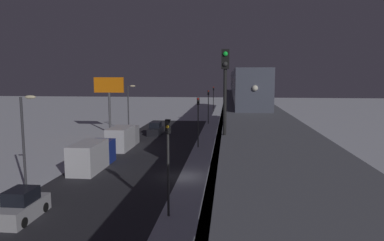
# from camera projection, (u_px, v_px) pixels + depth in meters

# --- Properties ---
(ground_plane) EXTENTS (240.00, 240.00, 0.00)m
(ground_plane) POSITION_uv_depth(u_px,v_px,m) (183.00, 177.00, 32.58)
(ground_plane) COLOR silver
(avenue_asphalt) EXTENTS (11.00, 80.64, 0.01)m
(avenue_asphalt) POSITION_uv_depth(u_px,v_px,m) (120.00, 175.00, 33.18)
(avenue_asphalt) COLOR #28282D
(avenue_asphalt) RESTS_ON ground_plane
(elevated_railway) EXTENTS (5.00, 80.64, 6.38)m
(elevated_railway) POSITION_uv_depth(u_px,v_px,m) (250.00, 117.00, 31.29)
(elevated_railway) COLOR slate
(elevated_railway) RESTS_ON ground_plane
(subway_train) EXTENTS (2.94, 74.07, 3.40)m
(subway_train) POSITION_uv_depth(u_px,v_px,m) (240.00, 81.00, 63.05)
(subway_train) COLOR #4C5160
(subway_train) RESTS_ON elevated_railway
(rail_signal) EXTENTS (0.36, 0.41, 4.00)m
(rail_signal) POSITION_uv_depth(u_px,v_px,m) (225.00, 77.00, 16.52)
(rail_signal) COLOR black
(rail_signal) RESTS_ON elevated_railway
(sedan_silver) EXTENTS (1.91, 4.10, 1.97)m
(sedan_silver) POSITION_uv_depth(u_px,v_px,m) (22.00, 207.00, 22.89)
(sedan_silver) COLOR #B2B2B7
(sedan_silver) RESTS_ON ground_plane
(sedan_black) EXTENTS (1.80, 4.57, 1.97)m
(sedan_black) POSITION_uv_depth(u_px,v_px,m) (156.00, 129.00, 55.83)
(sedan_black) COLOR black
(sedan_black) RESTS_ON ground_plane
(box_truck) EXTENTS (2.40, 7.40, 2.80)m
(box_truck) POSITION_uv_depth(u_px,v_px,m) (92.00, 155.00, 35.20)
(box_truck) COLOR navy
(box_truck) RESTS_ON ground_plane
(delivery_van) EXTENTS (2.40, 7.40, 2.80)m
(delivery_van) POSITION_uv_depth(u_px,v_px,m) (123.00, 137.00, 45.41)
(delivery_van) COLOR #B2B2B7
(delivery_van) RESTS_ON ground_plane
(traffic_light_near) EXTENTS (0.32, 0.44, 6.40)m
(traffic_light_near) POSITION_uv_depth(u_px,v_px,m) (168.00, 153.00, 22.93)
(traffic_light_near) COLOR #2D2D2D
(traffic_light_near) RESTS_ON ground_plane
(traffic_light_mid) EXTENTS (0.32, 0.44, 6.40)m
(traffic_light_mid) POSITION_uv_depth(u_px,v_px,m) (198.00, 115.00, 45.40)
(traffic_light_mid) COLOR #2D2D2D
(traffic_light_mid) RESTS_ON ground_plane
(traffic_light_far) EXTENTS (0.32, 0.44, 6.40)m
(traffic_light_far) POSITION_uv_depth(u_px,v_px,m) (208.00, 102.00, 67.87)
(traffic_light_far) COLOR #2D2D2D
(traffic_light_far) RESTS_ON ground_plane
(traffic_light_distant) EXTENTS (0.32, 0.44, 6.40)m
(traffic_light_distant) POSITION_uv_depth(u_px,v_px,m) (213.00, 95.00, 90.34)
(traffic_light_distant) COLOR #2D2D2D
(traffic_light_distant) RESTS_ON ground_plane
(commercial_billboard) EXTENTS (4.80, 0.36, 8.90)m
(commercial_billboard) POSITION_uv_depth(u_px,v_px,m) (109.00, 90.00, 56.53)
(commercial_billboard) COLOR #4C4C51
(commercial_billboard) RESTS_ON ground_plane
(street_lamp_near) EXTENTS (1.35, 0.44, 7.65)m
(street_lamp_near) POSITION_uv_depth(u_px,v_px,m) (25.00, 131.00, 28.25)
(street_lamp_near) COLOR #38383D
(street_lamp_near) RESTS_ON ground_plane
(street_lamp_far) EXTENTS (1.35, 0.44, 7.65)m
(street_lamp_far) POSITION_uv_depth(u_px,v_px,m) (130.00, 103.00, 57.86)
(street_lamp_far) COLOR #38383D
(street_lamp_far) RESTS_ON ground_plane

